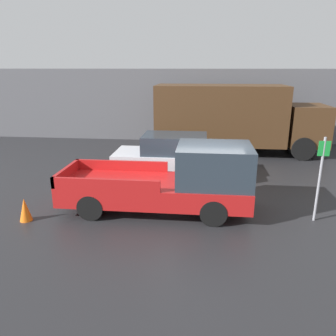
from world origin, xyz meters
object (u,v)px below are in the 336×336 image
object	(u,v)px
pickup_truck	(175,181)
car	(172,156)
parking_sign	(320,175)
traffic_cone	(25,210)
delivery_truck	(233,117)

from	to	relation	value
pickup_truck	car	xyz separation A→B (m)	(-0.37, 3.02, -0.08)
car	parking_sign	size ratio (longest dim) A/B	1.82
car	traffic_cone	bearing A→B (deg)	-131.77
delivery_truck	parking_sign	xyz separation A→B (m)	(1.70, -7.43, -0.46)
delivery_truck	pickup_truck	bearing A→B (deg)	-106.92
car	traffic_cone	size ratio (longest dim) A/B	6.56
parking_sign	pickup_truck	bearing A→B (deg)	176.34
delivery_truck	parking_sign	bearing A→B (deg)	-77.08
pickup_truck	car	size ratio (longest dim) A/B	1.27
pickup_truck	parking_sign	distance (m)	3.92
pickup_truck	delivery_truck	world-z (taller)	delivery_truck
car	delivery_truck	world-z (taller)	delivery_truck
car	parking_sign	bearing A→B (deg)	-37.46
parking_sign	traffic_cone	world-z (taller)	parking_sign
car	traffic_cone	world-z (taller)	car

